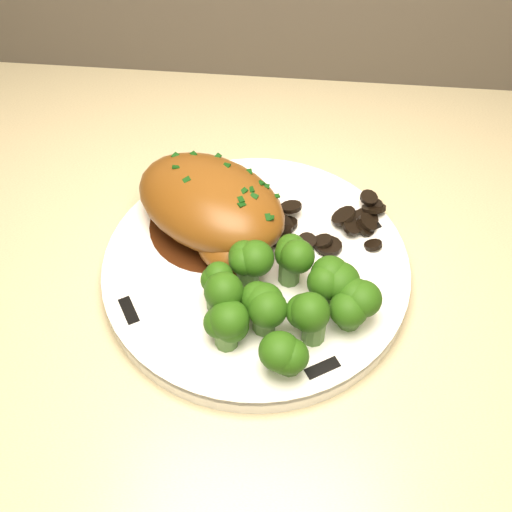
# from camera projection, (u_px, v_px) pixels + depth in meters

# --- Properties ---
(counter) EXTENTS (2.03, 0.67, 1.00)m
(counter) POSITION_uv_depth(u_px,v_px,m) (437.00, 459.00, 0.95)
(counter) COLOR brown
(counter) RESTS_ON ground
(plate) EXTENTS (0.35, 0.35, 0.02)m
(plate) POSITION_uv_depth(u_px,v_px,m) (256.00, 269.00, 0.61)
(plate) COLOR white
(plate) RESTS_ON counter
(rim_accent_0) EXTENTS (0.02, 0.03, 0.00)m
(rim_accent_0) POSITION_uv_depth(u_px,v_px,m) (369.00, 219.00, 0.64)
(rim_accent_0) COLOR black
(rim_accent_0) RESTS_ON plate
(rim_accent_1) EXTENTS (0.03, 0.02, 0.00)m
(rim_accent_1) POSITION_uv_depth(u_px,v_px,m) (204.00, 178.00, 0.68)
(rim_accent_1) COLOR black
(rim_accent_1) RESTS_ON plate
(rim_accent_2) EXTENTS (0.02, 0.03, 0.00)m
(rim_accent_2) POSITION_uv_depth(u_px,v_px,m) (129.00, 311.00, 0.57)
(rim_accent_2) COLOR black
(rim_accent_2) RESTS_ON plate
(rim_accent_3) EXTENTS (0.03, 0.02, 0.00)m
(rim_accent_3) POSITION_uv_depth(u_px,v_px,m) (322.00, 368.00, 0.53)
(rim_accent_3) COLOR black
(rim_accent_3) RESTS_ON plate
(gravy_pool) EXTENTS (0.12, 0.12, 0.00)m
(gravy_pool) POSITION_uv_depth(u_px,v_px,m) (212.00, 224.00, 0.64)
(gravy_pool) COLOR #38180A
(gravy_pool) RESTS_ON plate
(chicken_breast) EXTENTS (0.19, 0.17, 0.06)m
(chicken_breast) POSITION_uv_depth(u_px,v_px,m) (213.00, 208.00, 0.61)
(chicken_breast) COLOR brown
(chicken_breast) RESTS_ON plate
(mushroom_pile) EXTENTS (0.10, 0.08, 0.03)m
(mushroom_pile) POSITION_uv_depth(u_px,v_px,m) (324.00, 221.00, 0.63)
(mushroom_pile) COLOR black
(mushroom_pile) RESTS_ON plate
(broccoli_florets) EXTENTS (0.15, 0.12, 0.05)m
(broccoli_florets) POSITION_uv_depth(u_px,v_px,m) (281.00, 301.00, 0.55)
(broccoli_florets) COLOR #47712F
(broccoli_florets) RESTS_ON plate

